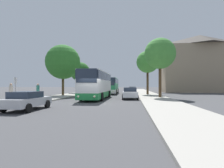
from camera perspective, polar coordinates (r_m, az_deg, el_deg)
ground_plane at (r=18.16m, az=-6.32°, el=-6.13°), size 300.00×300.00×0.00m
sidewalk_left at (r=20.85m, az=-25.51°, el=-5.14°), size 4.00×120.00×0.15m
sidewalk_right at (r=17.96m, az=16.14°, el=-5.94°), size 4.00×120.00×0.15m
building_right_background at (r=51.65m, az=26.78°, el=5.99°), size 19.64×10.80×15.05m
bus_front at (r=23.14m, az=-4.98°, el=-0.22°), size 2.72×10.81×3.54m
bus_middle at (r=37.43m, az=-0.22°, el=-0.50°), size 2.95×11.06×3.27m
parked_car_left_curb at (r=14.23m, az=-26.02°, el=-4.77°), size 2.01×4.12×1.36m
parked_car_right_near at (r=23.14m, az=5.86°, el=-2.94°), size 2.18×4.45×1.52m
parked_car_right_far at (r=47.83m, az=6.69°, el=-1.68°), size 2.06×4.10×1.42m
bus_stop_sign at (r=19.07m, az=-29.02°, el=-0.77°), size 0.08×0.45×2.45m
pedestrian_waiting_near at (r=20.63m, az=-30.11°, el=-2.30°), size 0.36×0.36×1.89m
pedestrian_waiting_far at (r=23.01m, az=-23.04°, el=-2.12°), size 0.36×0.36×1.88m
tree_left_near at (r=39.04m, az=-10.33°, el=3.87°), size 4.26×4.26×6.72m
tree_left_far at (r=30.49m, az=-15.70°, el=6.90°), size 5.72×5.72×8.40m
tree_right_near at (r=32.56m, az=11.53°, el=7.03°), size 4.01×4.01×7.92m
tree_right_mid at (r=25.64m, az=15.39°, el=9.49°), size 4.31×4.31×8.25m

